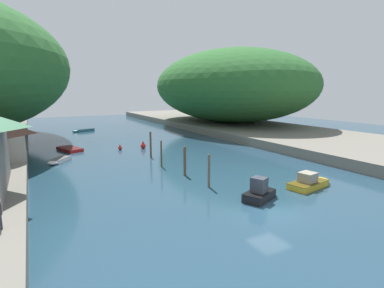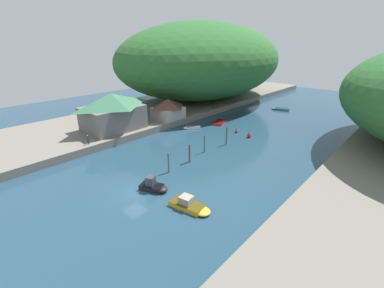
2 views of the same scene
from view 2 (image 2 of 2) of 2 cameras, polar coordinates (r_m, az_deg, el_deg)
name	(u,v)px [view 2 (image 2 of 2)]	position (r m, az deg, el deg)	size (l,w,h in m)	color
water_surface	(255,134)	(54.39, 13.73, 2.07)	(130.00, 130.00, 0.00)	#234256
left_bank	(167,110)	(70.14, -5.47, 7.64)	(22.00, 120.00, 1.37)	slate
hillside_left	(203,61)	(80.26, 2.42, 17.96)	(39.81, 55.74, 21.92)	#2D662D
waterfront_building	(112,111)	(53.39, -17.27, 7.04)	(8.76, 11.72, 7.14)	slate
boathouse_shed	(168,108)	(58.78, -5.36, 7.86)	(5.94, 6.54, 4.48)	#B2A899
boat_far_upstream	(190,206)	(30.17, -0.34, -13.53)	(5.26, 2.65, 1.44)	gold
boat_mid_channel	(221,122)	(61.14, 6.36, 4.98)	(3.76, 5.89, 0.42)	red
boat_cabin_cruiser	(191,128)	(56.39, -0.14, 3.68)	(3.23, 3.76, 0.48)	white
boat_moored_right	(280,109)	(76.01, 18.95, 7.34)	(5.00, 2.94, 0.54)	teal
boat_white_cruiser	(154,186)	(33.78, -8.47, -9.27)	(3.99, 2.88, 1.90)	black
mooring_post_nearest	(168,163)	(37.34, -5.25, -4.16)	(0.23, 0.23, 3.10)	brown
mooring_post_second	(190,153)	(40.31, -0.56, -2.02)	(0.29, 0.29, 3.09)	brown
mooring_post_middle	(204,144)	(43.89, 2.79, 0.03)	(0.20, 0.20, 3.10)	brown
mooring_post_fourth	(227,136)	(47.44, 7.68, 1.80)	(0.26, 0.26, 3.47)	brown
channel_buoy_near	(249,135)	(52.32, 12.57, 1.92)	(0.80, 0.80, 1.20)	red
channel_buoy_far	(236,131)	(54.51, 9.82, 2.80)	(0.57, 0.57, 0.85)	red
person_on_quay	(88,139)	(47.31, -22.14, 1.05)	(0.26, 0.40, 1.69)	#282D3D
person_by_boathouse	(118,130)	(50.43, -16.03, 3.09)	(0.33, 0.43, 1.69)	#282D3D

